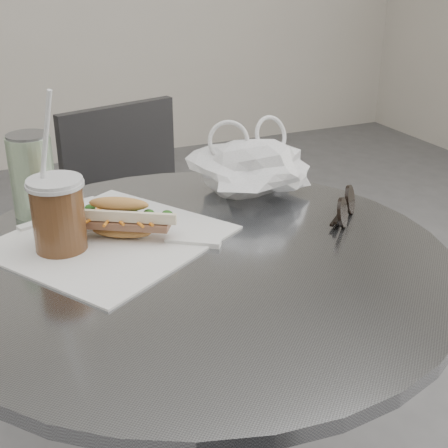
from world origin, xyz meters
name	(u,v)px	position (x,y,z in m)	size (l,w,h in m)	color
cafe_table	(202,403)	(0.00, 0.20, 0.47)	(0.76, 0.76, 0.74)	slate
chair_far	(157,279)	(0.13, 0.82, 0.36)	(0.42, 0.46, 0.79)	#2F3032
sandwich_paper	(110,239)	(-0.11, 0.31, 0.74)	(0.31, 0.29, 0.00)	white
banh_mi	(120,219)	(-0.09, 0.31, 0.77)	(0.20, 0.17, 0.06)	#D1834F
iced_coffee	(58,214)	(-0.18, 0.30, 0.80)	(0.08, 0.08, 0.25)	brown
sunglasses	(345,208)	(0.28, 0.23, 0.76)	(0.09, 0.09, 0.05)	black
plastic_bag	(254,170)	(0.18, 0.38, 0.79)	(0.21, 0.16, 0.10)	white
napkin_stack	(78,217)	(-0.13, 0.41, 0.74)	(0.14, 0.14, 0.01)	white
drink_can	(32,175)	(-0.19, 0.47, 0.81)	(0.07, 0.07, 0.14)	#69A15E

